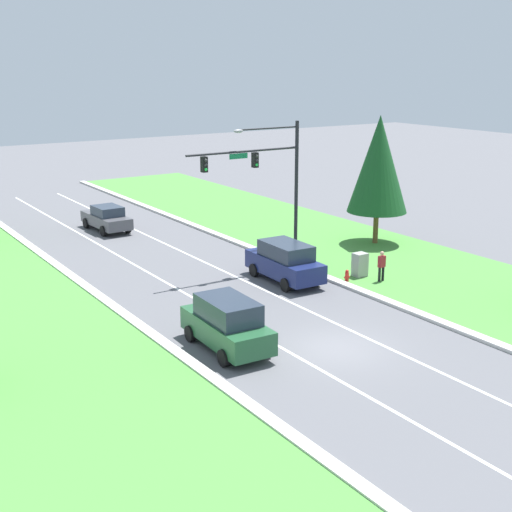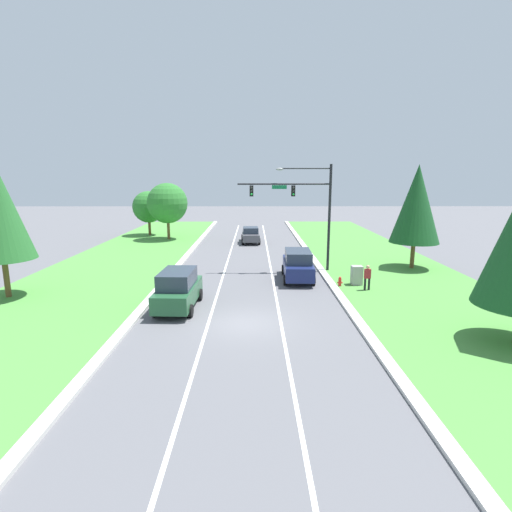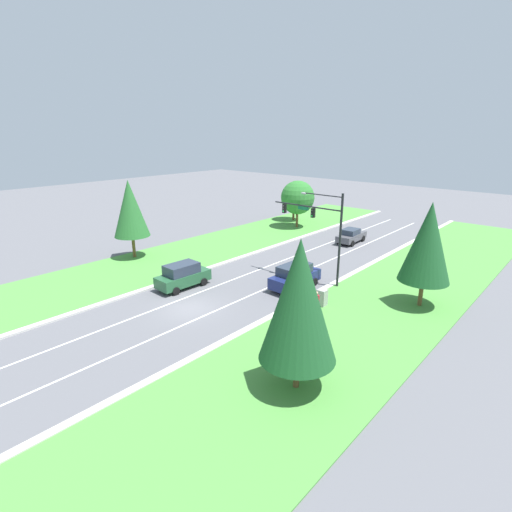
{
  "view_description": "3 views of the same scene",
  "coord_description": "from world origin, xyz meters",
  "px_view_note": "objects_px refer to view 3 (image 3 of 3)",
  "views": [
    {
      "loc": [
        -17.26,
        -20.58,
        11.15
      ],
      "look_at": [
        1.46,
        8.14,
        1.78
      ],
      "focal_mm": 50.0,
      "sensor_mm": 36.0,
      "label": 1
    },
    {
      "loc": [
        0.46,
        -18.72,
        7.12
      ],
      "look_at": [
        0.61,
        8.67,
        1.67
      ],
      "focal_mm": 28.0,
      "sensor_mm": 36.0,
      "label": 2
    },
    {
      "loc": [
        22.01,
        -17.44,
        12.86
      ],
      "look_at": [
        -1.08,
        8.82,
        1.83
      ],
      "focal_mm": 28.0,
      "sensor_mm": 36.0,
      "label": 3
    }
  ],
  "objects_px": {
    "fire_hydrant": "(306,299)",
    "conifer_near_right_tree": "(428,242)",
    "pedestrian": "(316,301)",
    "traffic_signal_mast": "(321,223)",
    "conifer_far_right_tree": "(299,301)",
    "oak_near_left_tree": "(294,197)",
    "utility_cabinet": "(322,298)",
    "navy_suv": "(295,276)",
    "conifer_mid_left_tree": "(130,209)",
    "forest_suv": "(183,276)",
    "oak_far_left_tree": "(298,198)",
    "graphite_sedan": "(351,236)"
  },
  "relations": [
    {
      "from": "oak_near_left_tree",
      "to": "oak_far_left_tree",
      "type": "xyz_separation_m",
      "value": [
        3.02,
        -3.3,
        0.66
      ]
    },
    {
      "from": "forest_suv",
      "to": "graphite_sedan",
      "type": "height_order",
      "value": "forest_suv"
    },
    {
      "from": "oak_far_left_tree",
      "to": "conifer_mid_left_tree",
      "type": "bearing_deg",
      "value": -102.29
    },
    {
      "from": "conifer_mid_left_tree",
      "to": "pedestrian",
      "type": "bearing_deg",
      "value": 3.5
    },
    {
      "from": "navy_suv",
      "to": "pedestrian",
      "type": "distance_m",
      "value": 5.03
    },
    {
      "from": "pedestrian",
      "to": "conifer_mid_left_tree",
      "type": "distance_m",
      "value": 22.29
    },
    {
      "from": "navy_suv",
      "to": "oak_far_left_tree",
      "type": "height_order",
      "value": "oak_far_left_tree"
    },
    {
      "from": "traffic_signal_mast",
      "to": "conifer_far_right_tree",
      "type": "distance_m",
      "value": 15.76
    },
    {
      "from": "fire_hydrant",
      "to": "conifer_mid_left_tree",
      "type": "bearing_deg",
      "value": -173.58
    },
    {
      "from": "traffic_signal_mast",
      "to": "oak_near_left_tree",
      "type": "xyz_separation_m",
      "value": [
        -16.54,
        18.87,
        -1.8
      ]
    },
    {
      "from": "fire_hydrant",
      "to": "conifer_mid_left_tree",
      "type": "xyz_separation_m",
      "value": [
        -20.32,
        -2.29,
        4.91
      ]
    },
    {
      "from": "traffic_signal_mast",
      "to": "oak_near_left_tree",
      "type": "relative_size",
      "value": 1.48
    },
    {
      "from": "forest_suv",
      "to": "oak_far_left_tree",
      "type": "distance_m",
      "value": 25.23
    },
    {
      "from": "utility_cabinet",
      "to": "oak_far_left_tree",
      "type": "height_order",
      "value": "oak_far_left_tree"
    },
    {
      "from": "forest_suv",
      "to": "fire_hydrant",
      "type": "relative_size",
      "value": 6.8
    },
    {
      "from": "utility_cabinet",
      "to": "pedestrian",
      "type": "relative_size",
      "value": 0.79
    },
    {
      "from": "oak_near_left_tree",
      "to": "forest_suv",
      "type": "bearing_deg",
      "value": -72.65
    },
    {
      "from": "pedestrian",
      "to": "conifer_far_right_tree",
      "type": "distance_m",
      "value": 10.08
    },
    {
      "from": "graphite_sedan",
      "to": "utility_cabinet",
      "type": "distance_m",
      "value": 19.14
    },
    {
      "from": "traffic_signal_mast",
      "to": "pedestrian",
      "type": "height_order",
      "value": "traffic_signal_mast"
    },
    {
      "from": "conifer_near_right_tree",
      "to": "conifer_mid_left_tree",
      "type": "xyz_separation_m",
      "value": [
        -27.13,
        -7.6,
        0.19
      ]
    },
    {
      "from": "oak_near_left_tree",
      "to": "conifer_far_right_tree",
      "type": "xyz_separation_m",
      "value": [
        24.13,
        -32.68,
        1.41
      ]
    },
    {
      "from": "forest_suv",
      "to": "navy_suv",
      "type": "distance_m",
      "value": 9.54
    },
    {
      "from": "fire_hydrant",
      "to": "conifer_near_right_tree",
      "type": "bearing_deg",
      "value": 38.0
    },
    {
      "from": "pedestrian",
      "to": "navy_suv",
      "type": "bearing_deg",
      "value": -39.45
    },
    {
      "from": "navy_suv",
      "to": "traffic_signal_mast",
      "type": "bearing_deg",
      "value": 77.85
    },
    {
      "from": "fire_hydrant",
      "to": "oak_near_left_tree",
      "type": "distance_m",
      "value": 30.02
    },
    {
      "from": "conifer_near_right_tree",
      "to": "oak_near_left_tree",
      "type": "height_order",
      "value": "conifer_near_right_tree"
    },
    {
      "from": "traffic_signal_mast",
      "to": "forest_suv",
      "type": "relative_size",
      "value": 1.69
    },
    {
      "from": "pedestrian",
      "to": "oak_near_left_tree",
      "type": "xyz_separation_m",
      "value": [
        -19.96,
        24.42,
        2.58
      ]
    },
    {
      "from": "conifer_far_right_tree",
      "to": "pedestrian",
      "type": "bearing_deg",
      "value": 116.77
    },
    {
      "from": "navy_suv",
      "to": "conifer_near_right_tree",
      "type": "relative_size",
      "value": 0.62
    },
    {
      "from": "pedestrian",
      "to": "oak_far_left_tree",
      "type": "relative_size",
      "value": 0.26
    },
    {
      "from": "navy_suv",
      "to": "conifer_near_right_tree",
      "type": "height_order",
      "value": "conifer_near_right_tree"
    },
    {
      "from": "navy_suv",
      "to": "fire_hydrant",
      "type": "bearing_deg",
      "value": -35.9
    },
    {
      "from": "traffic_signal_mast",
      "to": "forest_suv",
      "type": "height_order",
      "value": "traffic_signal_mast"
    },
    {
      "from": "navy_suv",
      "to": "graphite_sedan",
      "type": "bearing_deg",
      "value": 103.93
    },
    {
      "from": "graphite_sedan",
      "to": "navy_suv",
      "type": "distance_m",
      "value": 16.47
    },
    {
      "from": "navy_suv",
      "to": "pedestrian",
      "type": "relative_size",
      "value": 2.96
    },
    {
      "from": "traffic_signal_mast",
      "to": "conifer_mid_left_tree",
      "type": "height_order",
      "value": "conifer_mid_left_tree"
    },
    {
      "from": "conifer_near_right_tree",
      "to": "conifer_far_right_tree",
      "type": "xyz_separation_m",
      "value": [
        -1.13,
        -14.53,
        -0.13
      ]
    },
    {
      "from": "forest_suv",
      "to": "navy_suv",
      "type": "relative_size",
      "value": 0.95
    },
    {
      "from": "traffic_signal_mast",
      "to": "conifer_far_right_tree",
      "type": "xyz_separation_m",
      "value": [
        7.59,
        -13.81,
        -0.39
      ]
    },
    {
      "from": "forest_suv",
      "to": "conifer_far_right_tree",
      "type": "relative_size",
      "value": 0.59
    },
    {
      "from": "traffic_signal_mast",
      "to": "conifer_far_right_tree",
      "type": "relative_size",
      "value": 0.99
    },
    {
      "from": "oak_far_left_tree",
      "to": "forest_suv",
      "type": "bearing_deg",
      "value": -77.0
    },
    {
      "from": "forest_suv",
      "to": "navy_suv",
      "type": "height_order",
      "value": "forest_suv"
    },
    {
      "from": "fire_hydrant",
      "to": "conifer_near_right_tree",
      "type": "relative_size",
      "value": 0.09
    },
    {
      "from": "pedestrian",
      "to": "fire_hydrant",
      "type": "xyz_separation_m",
      "value": [
        -1.51,
        0.95,
        -0.59
      ]
    },
    {
      "from": "navy_suv",
      "to": "pedestrian",
      "type": "xyz_separation_m",
      "value": [
        4.07,
        -2.94,
        -0.13
      ]
    }
  ]
}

